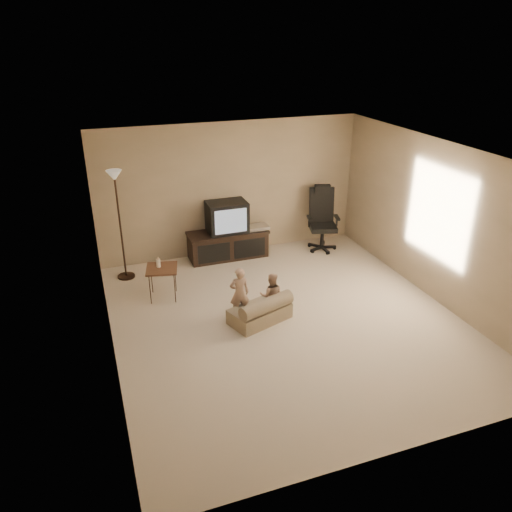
{
  "coord_description": "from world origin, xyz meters",
  "views": [
    {
      "loc": [
        -2.58,
        -5.87,
        3.98
      ],
      "look_at": [
        -0.27,
        0.6,
        0.84
      ],
      "focal_mm": 35.0,
      "sensor_mm": 36.0,
      "label": 1
    }
  ],
  "objects_px": {
    "tv_stand": "(228,235)",
    "child_sofa": "(262,311)",
    "office_chair": "(322,227)",
    "toddler_left": "(240,293)",
    "side_table": "(161,269)",
    "floor_lamp": "(117,201)",
    "toddler_right": "(271,295)"
  },
  "relations": [
    {
      "from": "tv_stand",
      "to": "child_sofa",
      "type": "relative_size",
      "value": 1.53
    },
    {
      "from": "tv_stand",
      "to": "office_chair",
      "type": "relative_size",
      "value": 1.23
    },
    {
      "from": "tv_stand",
      "to": "toddler_left",
      "type": "xyz_separation_m",
      "value": [
        -0.47,
        -2.17,
        -0.04
      ]
    },
    {
      "from": "side_table",
      "to": "floor_lamp",
      "type": "relative_size",
      "value": 0.38
    },
    {
      "from": "tv_stand",
      "to": "toddler_right",
      "type": "bearing_deg",
      "value": -90.41
    },
    {
      "from": "child_sofa",
      "to": "floor_lamp",
      "type": "bearing_deg",
      "value": 109.15
    },
    {
      "from": "tv_stand",
      "to": "child_sofa",
      "type": "xyz_separation_m",
      "value": [
        -0.21,
        -2.4,
        -0.28
      ]
    },
    {
      "from": "office_chair",
      "to": "child_sofa",
      "type": "relative_size",
      "value": 1.25
    },
    {
      "from": "floor_lamp",
      "to": "side_table",
      "type": "bearing_deg",
      "value": -62.43
    },
    {
      "from": "side_table",
      "to": "floor_lamp",
      "type": "distance_m",
      "value": 1.38
    },
    {
      "from": "toddler_right",
      "to": "child_sofa",
      "type": "bearing_deg",
      "value": 47.09
    },
    {
      "from": "tv_stand",
      "to": "toddler_right",
      "type": "relative_size",
      "value": 2.13
    },
    {
      "from": "tv_stand",
      "to": "side_table",
      "type": "distance_m",
      "value": 1.86
    },
    {
      "from": "tv_stand",
      "to": "floor_lamp",
      "type": "height_order",
      "value": "floor_lamp"
    },
    {
      "from": "tv_stand",
      "to": "child_sofa",
      "type": "height_order",
      "value": "tv_stand"
    },
    {
      "from": "toddler_right",
      "to": "office_chair",
      "type": "bearing_deg",
      "value": -111.72
    },
    {
      "from": "office_chair",
      "to": "toddler_right",
      "type": "bearing_deg",
      "value": -115.81
    },
    {
      "from": "toddler_left",
      "to": "office_chair",
      "type": "bearing_deg",
      "value": -134.48
    },
    {
      "from": "toddler_left",
      "to": "toddler_right",
      "type": "bearing_deg",
      "value": 168.27
    },
    {
      "from": "side_table",
      "to": "floor_lamp",
      "type": "xyz_separation_m",
      "value": [
        -0.49,
        0.94,
        0.88
      ]
    },
    {
      "from": "floor_lamp",
      "to": "child_sofa",
      "type": "bearing_deg",
      "value": -51.49
    },
    {
      "from": "tv_stand",
      "to": "floor_lamp",
      "type": "xyz_separation_m",
      "value": [
        -1.94,
        -0.22,
        0.94
      ]
    },
    {
      "from": "child_sofa",
      "to": "toddler_right",
      "type": "bearing_deg",
      "value": 7.52
    },
    {
      "from": "tv_stand",
      "to": "floor_lamp",
      "type": "bearing_deg",
      "value": -173.37
    },
    {
      "from": "office_chair",
      "to": "toddler_left",
      "type": "distance_m",
      "value": 3.03
    },
    {
      "from": "floor_lamp",
      "to": "tv_stand",
      "type": "bearing_deg",
      "value": 6.54
    },
    {
      "from": "office_chair",
      "to": "floor_lamp",
      "type": "xyz_separation_m",
      "value": [
        -3.8,
        -0.0,
        0.95
      ]
    },
    {
      "from": "side_table",
      "to": "tv_stand",
      "type": "bearing_deg",
      "value": 38.85
    },
    {
      "from": "side_table",
      "to": "child_sofa",
      "type": "bearing_deg",
      "value": -44.85
    },
    {
      "from": "office_chair",
      "to": "side_table",
      "type": "bearing_deg",
      "value": -147.87
    },
    {
      "from": "side_table",
      "to": "child_sofa",
      "type": "distance_m",
      "value": 1.78
    },
    {
      "from": "child_sofa",
      "to": "toddler_left",
      "type": "bearing_deg",
      "value": 118.82
    }
  ]
}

